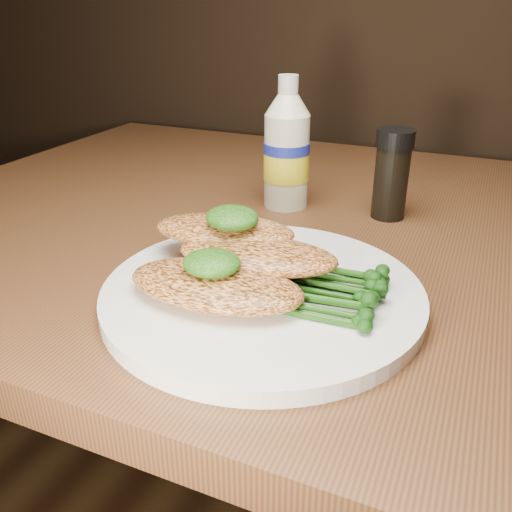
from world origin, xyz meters
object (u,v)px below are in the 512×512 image
at_px(dining_table, 324,447).
at_px(plate, 263,293).
at_px(mayo_bottle, 287,143).
at_px(pepper_grinder, 392,175).

xyz_separation_m(dining_table, plate, (-0.02, -0.21, 0.38)).
height_order(plate, mayo_bottle, mayo_bottle).
xyz_separation_m(plate, mayo_bottle, (-0.07, 0.25, 0.08)).
distance_m(dining_table, pepper_grinder, 0.44).
relative_size(plate, pepper_grinder, 2.64).
bearing_deg(pepper_grinder, plate, -103.90).
distance_m(dining_table, mayo_bottle, 0.47).
bearing_deg(dining_table, mayo_bottle, 156.74).
bearing_deg(pepper_grinder, dining_table, -133.65).
bearing_deg(pepper_grinder, mayo_bottle, -174.90).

